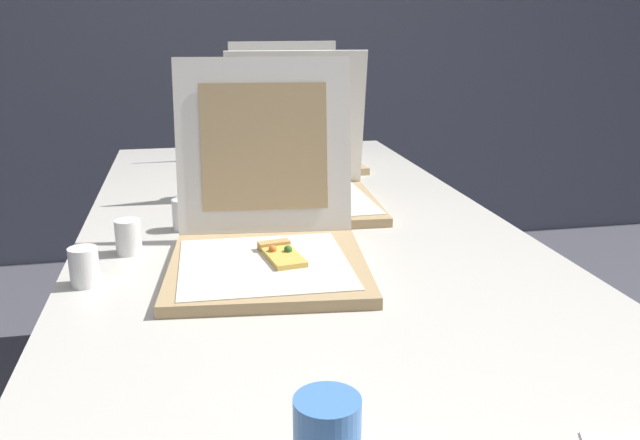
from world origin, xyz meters
name	(u,v)px	position (x,y,z in m)	size (l,w,h in m)	color
table	(299,243)	(0.00, 0.58, 0.68)	(0.99, 2.12, 0.72)	beige
pizza_box_front	(267,237)	(-0.10, 0.34, 0.78)	(0.42, 0.48, 0.39)	tan
pizza_box_middle	(301,185)	(0.04, 0.75, 0.78)	(0.39, 0.39, 0.39)	tan
pizza_box_back	(294,147)	(0.10, 1.26, 0.78)	(0.40, 0.41, 0.39)	tan
cup_white_mid	(184,215)	(-0.26, 0.61, 0.76)	(0.05, 0.05, 0.07)	white
cup_white_near_center	(128,237)	(-0.38, 0.46, 0.76)	(0.05, 0.05, 0.07)	white
cup_white_near_left	(84,267)	(-0.44, 0.30, 0.76)	(0.05, 0.05, 0.07)	white
cup_white_far	(192,185)	(-0.24, 0.88, 0.76)	(0.05, 0.05, 0.07)	white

